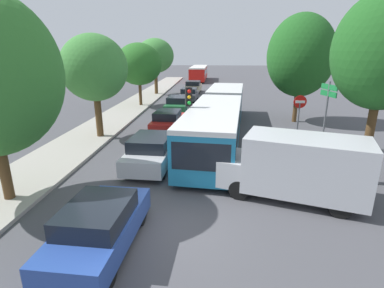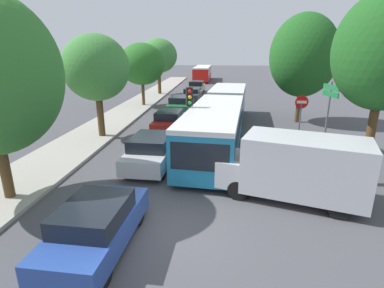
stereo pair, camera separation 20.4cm
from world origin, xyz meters
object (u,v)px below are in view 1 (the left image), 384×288
object	(u,v)px
queued_car_red	(168,121)
queued_car_green	(178,105)
queued_car_blue	(100,226)
tree_left_distant	(154,57)
queued_car_graphite	(189,94)
direction_sign_post	(327,101)
queued_car_silver	(152,151)
tree_left_far	(139,65)
tree_right_near	(383,54)
no_entry_sign	(299,113)
city_bus_rear	(199,72)
traffic_light	(189,106)
tree_left_mid	(94,68)
tree_right_mid	(301,56)
articulated_bus	(220,114)
queued_car_tan	(193,87)
white_van	(298,166)

from	to	relation	value
queued_car_red	queued_car_green	size ratio (longest dim) A/B	0.96
queued_car_blue	tree_left_distant	xyz separation A→B (m)	(-4.13, 29.04, 3.69)
queued_car_graphite	direction_sign_post	size ratio (longest dim) A/B	1.09
queued_car_red	queued_car_silver	bearing A→B (deg)	-175.15
tree_left_distant	tree_left_far	bearing A→B (deg)	-89.34
direction_sign_post	tree_right_near	bearing A→B (deg)	77.47
queued_car_green	no_entry_sign	xyz separation A→B (m)	(7.71, -8.53, 1.16)
city_bus_rear	direction_sign_post	size ratio (longest dim) A/B	3.15
traffic_light	tree_right_near	world-z (taller)	tree_right_near
tree_left_mid	tree_right_mid	world-z (taller)	tree_right_mid
queued_car_silver	tree_right_near	distance (m)	9.82
queued_car_graphite	tree_left_mid	world-z (taller)	tree_left_mid
queued_car_silver	direction_sign_post	distance (m)	9.60
articulated_bus	tree_left_far	distance (m)	12.51
queued_car_silver	tree_right_mid	xyz separation A→B (m)	(8.80, 9.77, 4.00)
queued_car_silver	tree_left_distant	world-z (taller)	tree_left_distant
tree_left_mid	tree_right_near	bearing A→B (deg)	-23.17
traffic_light	city_bus_rear	bearing A→B (deg)	166.80
no_entry_sign	tree_right_near	world-z (taller)	tree_right_near
articulated_bus	tree_left_distant	bearing A→B (deg)	-151.39
city_bus_rear	tree_left_far	xyz separation A→B (m)	(-4.15, -25.37, 2.40)
queued_car_blue	queued_car_tan	size ratio (longest dim) A/B	0.95
tree_left_far	tree_right_mid	bearing A→B (deg)	-22.74
direction_sign_post	white_van	bearing A→B (deg)	51.34
tree_right_near	tree_right_mid	size ratio (longest dim) A/B	0.95
queued_car_blue	no_entry_sign	bearing A→B (deg)	-34.92
city_bus_rear	queued_car_graphite	distance (m)	21.93
queued_car_tan	traffic_light	bearing A→B (deg)	-173.78
queued_car_silver	white_van	bearing A→B (deg)	-111.97
city_bus_rear	queued_car_tan	world-z (taller)	city_bus_rear
articulated_bus	queued_car_green	xyz separation A→B (m)	(-3.44, 6.94, -0.68)
queued_car_red	tree_right_mid	distance (m)	10.50
queued_car_red	tree_right_near	xyz separation A→B (m)	(9.02, -7.41, 4.30)
traffic_light	tree_left_distant	size ratio (longest dim) A/B	0.53
articulated_bus	tree_right_mid	world-z (taller)	tree_right_mid
tree_left_far	traffic_light	bearing A→B (deg)	-66.67
white_van	queued_car_red	bearing A→B (deg)	-38.40
white_van	direction_sign_post	world-z (taller)	direction_sign_post
queued_car_tan	traffic_light	distance (m)	23.22
queued_car_tan	direction_sign_post	distance (m)	23.31
queued_car_tan	white_van	xyz separation A→B (m)	(5.68, -27.72, 0.50)
city_bus_rear	queued_car_silver	distance (m)	40.59
direction_sign_post	no_entry_sign	bearing A→B (deg)	-25.07
queued_car_tan	no_entry_sign	world-z (taller)	no_entry_sign
queued_car_silver	white_van	distance (m)	6.38
articulated_bus	traffic_light	size ratio (longest dim) A/B	4.85
city_bus_rear	queued_car_blue	bearing A→B (deg)	-179.48
queued_car_blue	queued_car_red	bearing A→B (deg)	3.07
queued_car_graphite	no_entry_sign	size ratio (longest dim) A/B	1.40
city_bus_rear	tree_left_far	size ratio (longest dim) A/B	1.95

